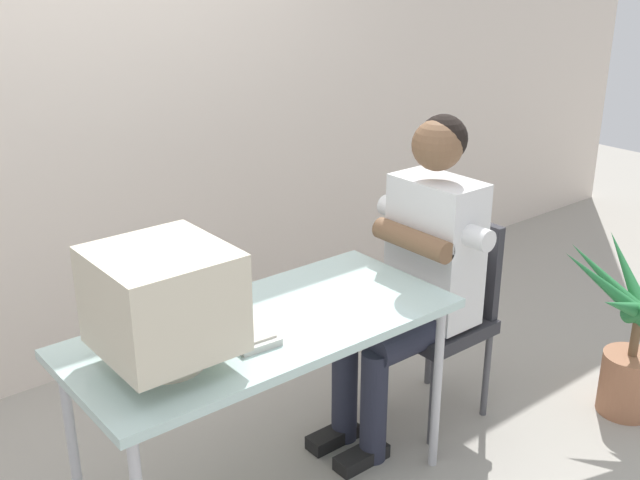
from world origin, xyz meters
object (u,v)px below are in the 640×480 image
(desk, at_px, (265,337))
(person_seated, at_px, (418,267))
(office_chair, at_px, (445,306))
(keyboard, at_px, (233,324))
(desk_mug, at_px, (215,294))
(crt_monitor, at_px, (164,300))
(potted_plant, at_px, (636,332))

(desk, bearing_deg, person_seated, 1.35)
(office_chair, height_order, person_seated, person_seated)
(keyboard, distance_m, desk_mug, 0.20)
(crt_monitor, relative_size, potted_plant, 0.48)
(keyboard, distance_m, potted_plant, 1.84)
(desk, bearing_deg, office_chair, 1.10)
(desk, distance_m, office_chair, 0.99)
(person_seated, distance_m, potted_plant, 1.04)
(office_chair, bearing_deg, crt_monitor, -177.26)
(potted_plant, xyz_separation_m, desk_mug, (-1.66, 0.77, 0.39))
(desk, distance_m, person_seated, 0.79)
(office_chair, distance_m, potted_plant, 0.85)
(person_seated, xyz_separation_m, desk_mug, (-0.85, 0.21, 0.05))
(desk, relative_size, crt_monitor, 3.48)
(person_seated, bearing_deg, potted_plant, -34.65)
(office_chair, relative_size, person_seated, 0.66)
(crt_monitor, distance_m, keyboard, 0.37)
(potted_plant, bearing_deg, person_seated, 145.35)
(potted_plant, bearing_deg, keyboard, 161.20)
(crt_monitor, xyz_separation_m, potted_plant, (2.00, -0.49, -0.57))
(crt_monitor, bearing_deg, person_seated, 3.16)
(desk, bearing_deg, crt_monitor, -173.32)
(desk, relative_size, office_chair, 1.55)
(desk, relative_size, keyboard, 3.31)
(crt_monitor, height_order, potted_plant, crt_monitor)
(potted_plant, bearing_deg, office_chair, 138.30)
(keyboard, height_order, potted_plant, potted_plant)
(crt_monitor, height_order, person_seated, person_seated)
(desk, distance_m, crt_monitor, 0.49)
(desk_mug, bearing_deg, office_chair, -11.58)
(keyboard, bearing_deg, potted_plant, -18.80)
(potted_plant, bearing_deg, crt_monitor, 166.10)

